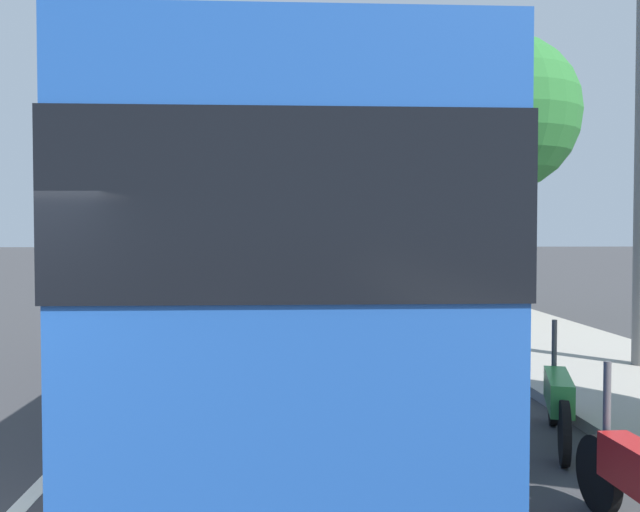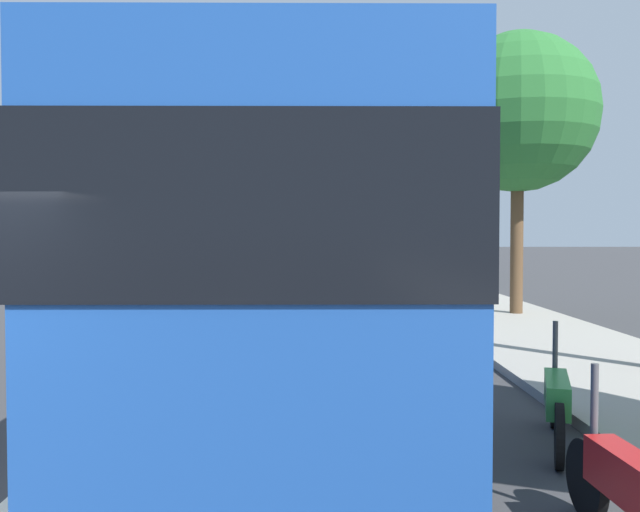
# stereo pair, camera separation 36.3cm
# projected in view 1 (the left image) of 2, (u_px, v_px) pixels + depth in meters

# --- Properties ---
(sidewalk_curb) EXTENTS (110.00, 3.60, 0.14)m
(sidewalk_curb) POSITION_uv_depth(u_px,v_px,m) (531.00, 338.00, 14.41)
(sidewalk_curb) COLOR #9E998E
(sidewalk_curb) RESTS_ON ground
(lane_divider_line) EXTENTS (110.00, 0.16, 0.01)m
(lane_divider_line) POSITION_uv_depth(u_px,v_px,m) (175.00, 344.00, 13.99)
(lane_divider_line) COLOR silver
(lane_divider_line) RESTS_ON ground
(coach_bus) EXTENTS (11.93, 2.73, 3.48)m
(coach_bus) POSITION_uv_depth(u_px,v_px,m) (287.00, 255.00, 9.51)
(coach_bus) COLOR #1E4C9E
(coach_bus) RESTS_ON ground
(motorcycle_mid_row) EXTENTS (2.04, 0.73, 1.27)m
(motorcycle_mid_row) POSITION_uv_depth(u_px,v_px,m) (558.00, 400.00, 7.42)
(motorcycle_mid_row) COLOR black
(motorcycle_mid_row) RESTS_ON ground
(car_oncoming) EXTENTS (4.32, 1.92, 1.50)m
(car_oncoming) POSITION_uv_depth(u_px,v_px,m) (298.00, 265.00, 33.36)
(car_oncoming) COLOR gray
(car_oncoming) RESTS_ON ground
(car_ahead_same_lane) EXTENTS (4.29, 1.85, 1.36)m
(car_ahead_same_lane) POSITION_uv_depth(u_px,v_px,m) (209.00, 258.00, 45.05)
(car_ahead_same_lane) COLOR gold
(car_ahead_same_lane) RESTS_ON ground
(roadside_tree_mid_block) EXTENTS (4.23, 4.23, 7.61)m
(roadside_tree_mid_block) POSITION_uv_depth(u_px,v_px,m) (500.00, 115.00, 18.36)
(roadside_tree_mid_block) COLOR brown
(roadside_tree_mid_block) RESTS_ON ground
(roadside_tree_far_block) EXTENTS (4.16, 4.16, 5.99)m
(roadside_tree_far_block) POSITION_uv_depth(u_px,v_px,m) (370.00, 202.00, 35.45)
(roadside_tree_far_block) COLOR brown
(roadside_tree_far_block) RESTS_ON ground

